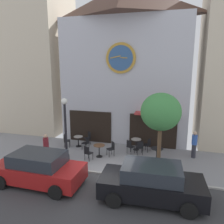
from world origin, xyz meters
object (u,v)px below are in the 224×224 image
cafe_chair_near_lamp (130,146)px  pedestrian_blue (194,144)px  cafe_chair_near_tree (88,152)px  cafe_chair_right_end (88,137)px  cafe_chair_under_awning (112,148)px  parked_car_red (39,168)px  parked_car_black (151,182)px  cafe_table_center_left (99,149)px  cafe_table_rightmost (157,151)px  street_lamp (66,130)px  cafe_chair_corner (140,147)px  cafe_chair_left_end (86,142)px  cafe_table_leftmost (78,140)px  cafe_table_center (136,142)px  cafe_chair_mid_row (66,140)px  cafe_chair_outer (148,144)px  street_tree (161,112)px  pedestrian_maroon (46,147)px

cafe_chair_near_lamp → pedestrian_blue: (3.89, 0.41, 0.33)m
cafe_chair_near_tree → cafe_chair_right_end: size_ratio=1.00×
cafe_chair_under_awning → parked_car_red: size_ratio=0.21×
cafe_chair_under_awning → parked_car_black: parked_car_black is taller
cafe_chair_under_awning → parked_car_black: (2.79, -3.96, 0.23)m
cafe_table_center_left → cafe_table_rightmost: (3.48, 0.44, 0.00)m
street_lamp → cafe_chair_under_awning: size_ratio=4.19×
cafe_chair_under_awning → cafe_chair_near_lamp: 1.22m
cafe_chair_corner → pedestrian_blue: (3.27, 0.38, 0.33)m
cafe_chair_near_lamp → parked_car_red: bearing=-127.3°
cafe_chair_left_end → pedestrian_blue: (6.85, 0.49, 0.33)m
cafe_table_leftmost → cafe_chair_near_lamp: size_ratio=0.82×
cafe_table_center → cafe_chair_mid_row: cafe_chair_mid_row is taller
cafe_chair_under_awning → cafe_chair_outer: (2.13, 1.24, 0.00)m
cafe_table_rightmost → street_tree: bearing=-83.3°
cafe_chair_mid_row → cafe_chair_near_tree: (2.29, -1.72, 0.00)m
cafe_chair_mid_row → cafe_chair_right_end: same height
cafe_table_leftmost → cafe_chair_outer: cafe_chair_outer is taller
cafe_chair_left_end → pedestrian_blue: size_ratio=0.54×
cafe_table_center → cafe_chair_left_end: 3.35m
cafe_chair_near_lamp → pedestrian_maroon: 5.16m
cafe_table_leftmost → parked_car_black: 7.32m
street_tree → parked_car_black: (-0.16, -2.60, -2.47)m
parked_car_red → street_tree: bearing=26.5°
cafe_table_rightmost → cafe_chair_near_lamp: (-1.72, 0.53, -0.01)m
cafe_chair_near_tree → pedestrian_blue: size_ratio=0.54×
cafe_table_center → cafe_chair_right_end: bearing=176.3°
cafe_table_center_left → pedestrian_maroon: size_ratio=0.46×
cafe_chair_left_end → street_lamp: bearing=-104.1°
cafe_chair_right_end → cafe_chair_corner: size_ratio=1.00×
cafe_chair_corner → pedestrian_maroon: bearing=-155.1°
cafe_chair_right_end → pedestrian_blue: pedestrian_blue is taller
cafe_chair_mid_row → cafe_chair_corner: size_ratio=1.00×
cafe_chair_corner → cafe_chair_left_end: same height
cafe_chair_near_tree → cafe_chair_near_lamp: (2.24, 1.68, 0.00)m
cafe_table_rightmost → cafe_chair_left_end: bearing=174.4°
cafe_chair_mid_row → parked_car_black: (6.25, -4.60, 0.23)m
cafe_chair_under_awning → cafe_table_center_left: bearing=-151.6°
pedestrian_maroon → cafe_chair_left_end: bearing=55.2°
cafe_table_leftmost → parked_car_black: size_ratio=0.17×
cafe_chair_right_end → parked_car_red: (-0.32, -5.66, 0.23)m
cafe_chair_near_lamp → cafe_chair_left_end: (-2.96, -0.08, 0.00)m
cafe_table_center_left → cafe_chair_outer: 3.26m
cafe_chair_left_end → pedestrian_blue: 6.88m
street_lamp → parked_car_red: 2.90m
cafe_table_center_left → cafe_table_center: 2.68m
parked_car_black → cafe_table_leftmost: bearing=138.1°
cafe_table_center_left → cafe_table_rightmost: bearing=7.3°
cafe_chair_mid_row → cafe_chair_near_tree: bearing=-36.9°
cafe_chair_right_end → cafe_chair_near_lamp: same height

